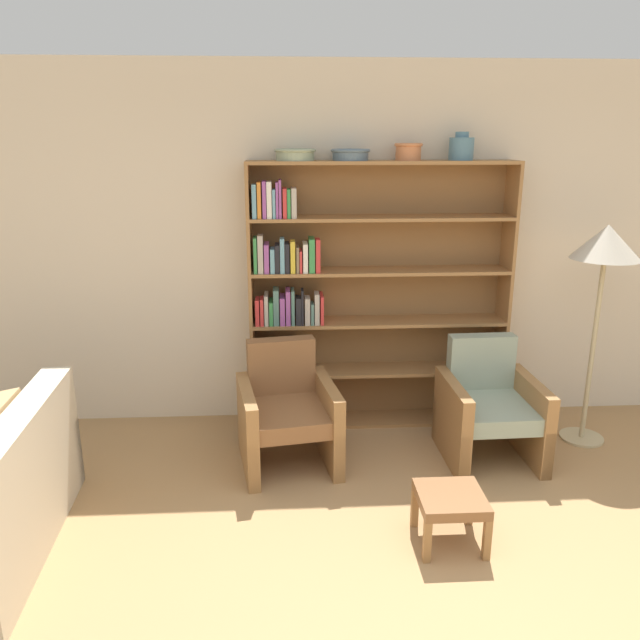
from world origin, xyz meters
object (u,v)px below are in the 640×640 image
object	(u,v)px
bowl_terracotta	(295,154)
bowl_sage	(350,154)
vase_tall	(461,148)
armchair_leather	(287,412)
footstool	(451,503)
bookshelf	(352,302)
armchair_cushioned	(489,407)
bowl_copper	(408,151)
floor_lamp	(605,252)

from	to	relation	value
bowl_terracotta	bowl_sage	size ratio (longest dim) A/B	1.06
vase_tall	armchair_leather	size ratio (longest dim) A/B	0.24
armchair_leather	bowl_terracotta	bearing A→B (deg)	-107.51
vase_tall	bowl_sage	bearing A→B (deg)	180.00
footstool	bookshelf	bearing A→B (deg)	103.50
bowl_sage	armchair_leather	size ratio (longest dim) A/B	0.34
vase_tall	armchair_cushioned	bearing A→B (deg)	-76.78
vase_tall	armchair_leather	world-z (taller)	vase_tall
armchair_leather	armchair_cushioned	distance (m)	1.43
bowl_copper	footstool	distance (m)	2.45
armchair_leather	footstool	xyz separation A→B (m)	(0.90, -0.99, -0.12)
bowl_sage	armchair_cushioned	xyz separation A→B (m)	(0.94, -0.61, -1.72)
bookshelf	vase_tall	world-z (taller)	vase_tall
bowl_copper	armchair_cushioned	size ratio (longest dim) A/B	0.25
armchair_cushioned	bowl_sage	bearing A→B (deg)	-34.27
bowl_terracotta	armchair_leather	size ratio (longest dim) A/B	0.36
bookshelf	footstool	size ratio (longest dim) A/B	5.58
bookshelf	armchair_leather	distance (m)	1.02
bowl_terracotta	floor_lamp	distance (m)	2.28
bookshelf	bowl_sage	world-z (taller)	bowl_sage
bowl_sage	floor_lamp	xyz separation A→B (m)	(1.75, -0.41, -0.65)
armchair_cushioned	footstool	world-z (taller)	armchair_cushioned
bowl_terracotta	footstool	bearing A→B (deg)	-63.01
bowl_terracotta	armchair_cushioned	world-z (taller)	bowl_terracotta
armchair_cushioned	bookshelf	bearing A→B (deg)	-35.81
armchair_leather	floor_lamp	distance (m)	2.48
bookshelf	armchair_leather	world-z (taller)	bookshelf
bowl_sage	bowl_copper	size ratio (longest dim) A/B	1.37
armchair_leather	footstool	bearing A→B (deg)	123.16
bowl_terracotta	vase_tall	world-z (taller)	vase_tall
bookshelf	bowl_copper	xyz separation A→B (m)	(0.39, -0.02, 1.12)
bowl_terracotta	footstool	distance (m)	2.57
bowl_terracotta	armchair_leather	xyz separation A→B (m)	(-0.09, -0.61, -1.72)
vase_tall	bowl_copper	bearing A→B (deg)	180.00
bowl_copper	vase_tall	size ratio (longest dim) A/B	1.03
bookshelf	bowl_terracotta	distance (m)	1.18
bowl_terracotta	bowl_sage	distance (m)	0.39
bookshelf	armchair_leather	bearing A→B (deg)	-129.58
floor_lamp	footstool	world-z (taller)	floor_lamp
bowl_sage	vase_tall	bearing A→B (deg)	0.00
vase_tall	footstool	size ratio (longest dim) A/B	0.54
bookshelf	armchair_cushioned	world-z (taller)	bookshelf
bookshelf	floor_lamp	distance (m)	1.83
bowl_copper	vase_tall	world-z (taller)	vase_tall
armchair_leather	armchair_cushioned	size ratio (longest dim) A/B	1.00
bowl_sage	vase_tall	world-z (taller)	vase_tall
armchair_leather	floor_lamp	xyz separation A→B (m)	(2.23, 0.19, 1.06)
bookshelf	floor_lamp	world-z (taller)	bookshelf
armchair_leather	floor_lamp	bearing A→B (deg)	175.79
bowl_copper	floor_lamp	distance (m)	1.55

